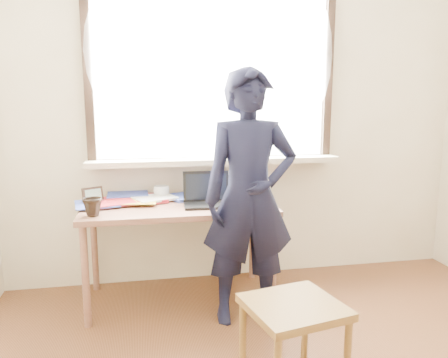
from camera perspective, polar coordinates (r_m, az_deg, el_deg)
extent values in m
cube|color=beige|center=(3.32, 2.05, 9.05)|extent=(3.50, 0.02, 2.60)
cube|color=white|center=(3.27, -1.38, 14.29)|extent=(1.70, 0.01, 1.30)
cube|color=black|center=(3.28, -1.28, 2.37)|extent=(1.82, 0.06, 0.06)
cube|color=black|center=(3.23, -17.41, 13.89)|extent=(0.06, 0.06, 1.30)
cube|color=black|center=(3.51, 13.41, 13.75)|extent=(0.06, 0.06, 1.30)
cube|color=beige|center=(3.21, -1.08, 2.38)|extent=(1.85, 0.20, 0.04)
cube|color=white|center=(3.21, -1.16, 16.17)|extent=(1.95, 0.02, 1.65)
cube|color=brown|center=(2.96, -5.99, -3.66)|extent=(1.27, 0.63, 0.04)
cylinder|color=brown|center=(2.82, -17.64, -12.10)|extent=(0.05, 0.05, 0.64)
cylinder|color=brown|center=(3.32, -16.57, -8.57)|extent=(0.05, 0.05, 0.64)
cylinder|color=brown|center=(2.91, 6.44, -10.89)|extent=(0.05, 0.05, 0.64)
cylinder|color=brown|center=(3.41, 3.71, -7.69)|extent=(0.05, 0.05, 0.64)
cube|color=black|center=(2.90, -2.12, -3.38)|extent=(0.32, 0.24, 0.02)
cube|color=black|center=(2.98, -2.35, -0.97)|extent=(0.32, 0.08, 0.21)
cube|color=black|center=(2.98, -2.35, -0.97)|extent=(0.28, 0.06, 0.17)
cube|color=black|center=(2.89, -2.10, -3.37)|extent=(0.28, 0.14, 0.00)
imported|color=white|center=(3.16, -8.18, -1.68)|extent=(0.16, 0.16, 0.09)
imported|color=black|center=(2.76, -16.79, -3.52)|extent=(0.14, 0.14, 0.11)
ellipsoid|color=black|center=(2.92, 2.41, -3.08)|extent=(0.09, 0.06, 0.04)
cube|color=#B7212C|center=(3.15, -4.62, -2.25)|extent=(0.31, 0.30, 0.02)
cube|color=white|center=(3.09, -6.68, -2.55)|extent=(0.32, 0.32, 0.01)
cube|color=white|center=(3.20, -14.60, -2.23)|extent=(0.24, 0.25, 0.02)
cube|color=#3950BB|center=(3.09, -6.90, -2.30)|extent=(0.25, 0.31, 0.02)
cube|color=#3950BB|center=(3.22, -12.85, -2.06)|extent=(0.27, 0.22, 0.01)
cube|color=white|center=(3.23, -14.85, -1.95)|extent=(0.32, 0.34, 0.01)
cube|color=gold|center=(3.05, -14.47, -2.48)|extent=(0.31, 0.35, 0.02)
imported|color=white|center=(3.15, -12.98, -2.47)|extent=(0.24, 0.29, 0.02)
imported|color=white|center=(3.26, 0.57, -1.83)|extent=(0.30, 0.30, 0.02)
cube|color=black|center=(3.05, -16.75, -2.23)|extent=(0.13, 0.08, 0.11)
cube|color=#4D7F38|center=(3.05, -16.75, -2.23)|extent=(0.10, 0.06, 0.08)
cube|color=brown|center=(2.16, 9.12, -16.19)|extent=(0.50, 0.48, 0.04)
cylinder|color=brown|center=(2.32, 2.45, -20.17)|extent=(0.03, 0.03, 0.39)
cylinder|color=brown|center=(2.48, 10.54, -18.21)|extent=(0.03, 0.03, 0.39)
imported|color=black|center=(2.66, 3.35, -2.50)|extent=(0.59, 0.40, 1.57)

